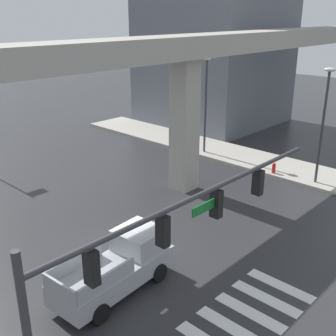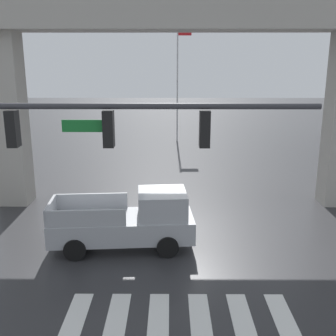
# 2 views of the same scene
# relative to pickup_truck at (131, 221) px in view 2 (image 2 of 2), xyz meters

# --- Properties ---
(ground_plane) EXTENTS (120.00, 120.00, 0.00)m
(ground_plane) POSITION_rel_pickup_truck_xyz_m (1.68, 1.51, -0.99)
(ground_plane) COLOR #2D2D30
(crosswalk_stripes) EXTENTS (6.05, 2.80, 0.01)m
(crosswalk_stripes) POSITION_rel_pickup_truck_xyz_m (1.68, -4.57, -0.98)
(crosswalk_stripes) COLOR silver
(crosswalk_stripes) RESTS_ON ground
(elevated_overpass) EXTENTS (59.47, 2.41, 9.04)m
(elevated_overpass) POSITION_rel_pickup_truck_xyz_m (1.68, 4.81, 6.85)
(elevated_overpass) COLOR #ADA89E
(elevated_overpass) RESTS_ON ground
(pickup_truck) EXTENTS (5.23, 2.38, 2.08)m
(pickup_truck) POSITION_rel_pickup_truck_xyz_m (0.00, 0.00, 0.00)
(pickup_truck) COLOR #A8AAAF
(pickup_truck) RESTS_ON ground
(traffic_signal_mast) EXTENTS (10.89, 0.32, 6.20)m
(traffic_signal_mast) POSITION_rel_pickup_truck_xyz_m (-2.32, -4.48, 3.68)
(traffic_signal_mast) COLOR #38383D
(traffic_signal_mast) RESTS_ON ground
(flagpole) EXTENTS (1.16, 0.12, 9.37)m
(flagpole) POSITION_rel_pickup_truck_xyz_m (2.10, 20.17, 4.47)
(flagpole) COLOR silver
(flagpole) RESTS_ON ground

